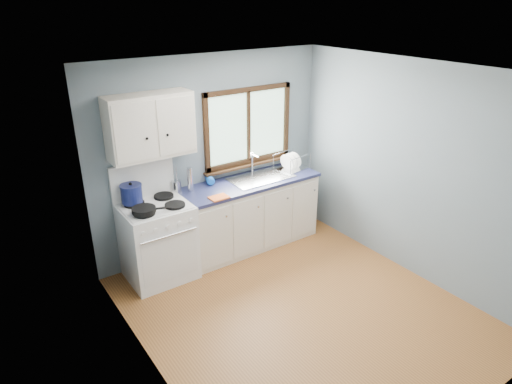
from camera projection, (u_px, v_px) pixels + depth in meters
floor at (300, 311)px, 4.90m from camera, size 3.20×3.60×0.02m
ceiling at (311, 71)px, 3.90m from camera, size 3.20×3.60×0.02m
wall_back at (212, 155)px, 5.77m from camera, size 3.20×0.02×2.50m
wall_front at (481, 299)px, 3.04m from camera, size 3.20×0.02×2.50m
wall_left at (147, 254)px, 3.56m from camera, size 0.02×3.60×2.50m
wall_right at (412, 171)px, 5.24m from camera, size 0.02×3.60×2.50m
gas_range at (158, 239)px, 5.31m from camera, size 0.76×0.69×1.36m
base_cabinets at (249, 217)px, 6.05m from camera, size 1.85×0.60×0.88m
countertop at (249, 182)px, 5.85m from camera, size 1.89×0.64×0.04m
sink at (261, 182)px, 5.96m from camera, size 0.84×0.46×0.44m
window at (248, 132)px, 5.93m from camera, size 1.36×0.10×1.03m
upper_cabinets at (150, 126)px, 4.96m from camera, size 0.95×0.35×0.70m
skillet at (144, 210)px, 4.90m from camera, size 0.41×0.34×0.05m
stockpot at (131, 193)px, 5.11m from camera, size 0.32×0.32×0.24m
utensil_crock at (177, 186)px, 5.50m from camera, size 0.11×0.11×0.36m
thermos at (190, 180)px, 5.48m from camera, size 0.09×0.09×0.31m
soap_bottle at (211, 176)px, 5.63m from camera, size 0.13×0.13×0.27m
dish_towel at (219, 197)px, 5.34m from camera, size 0.23×0.17×0.02m
dish_rack at (291, 165)px, 6.23m from camera, size 0.49×0.41×0.23m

